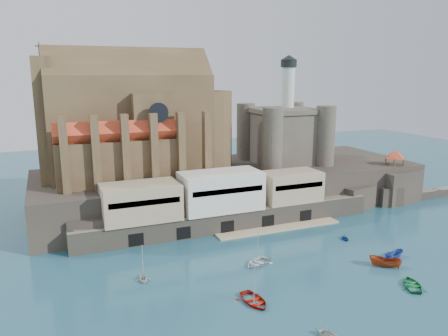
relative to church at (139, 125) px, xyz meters
name	(u,v)px	position (x,y,z in m)	size (l,w,h in m)	color
ground	(317,261)	(24.13, -41.85, -22.13)	(300.00, 300.00, 0.00)	#1B495A
promontory	(233,186)	(23.94, -2.48, -17.20)	(100.00, 36.00, 10.00)	black
quay	(221,203)	(13.94, -18.78, -16.06)	(70.00, 12.00, 13.05)	#6E6758
church	(139,125)	(0.00, 0.00, 0.00)	(47.00, 25.93, 30.51)	#4A3822
castle_keep	(284,132)	(40.21, -0.78, -3.81)	(21.20, 21.20, 29.30)	#423E34
rock_outcrop	(393,186)	(66.13, -16.01, -18.11)	(14.50, 10.50, 8.70)	black
pavilion	(395,155)	(66.13, -15.85, -9.40)	(6.40, 6.40, 5.40)	#4A3822
boat_0	(254,303)	(6.50, -50.96, -22.13)	(4.52, 1.31, 6.33)	#AC0F02
boat_2	(393,258)	(38.33, -46.35, -22.13)	(1.76, 1.80, 4.67)	#23419A
boat_3	(412,286)	(33.01, -56.20, -22.13)	(4.14, 1.20, 5.79)	#106A24
boat_4	(143,280)	(-7.66, -37.26, -22.13)	(2.86, 1.74, 3.31)	silver
boat_5	(385,267)	(34.19, -48.60, -22.13)	(2.15, 2.20, 5.70)	#8E3413
boat_6	(257,264)	(13.23, -38.73, -22.13)	(4.32, 1.25, 6.05)	silver
boat_7	(345,240)	(35.68, -35.04, -22.13)	(2.34, 1.43, 2.71)	navy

